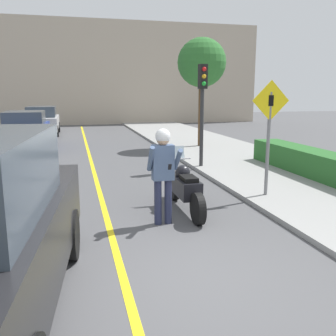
{
  "coord_description": "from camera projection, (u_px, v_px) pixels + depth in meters",
  "views": [
    {
      "loc": [
        -1.15,
        -4.51,
        2.47
      ],
      "look_at": [
        0.74,
        3.02,
        0.91
      ],
      "focal_mm": 40.0,
      "sensor_mm": 36.0,
      "label": 1
    }
  ],
  "objects": [
    {
      "name": "traffic_light",
      "position": [
        202.0,
        96.0,
        11.86
      ],
      "size": [
        0.26,
        0.3,
        3.24
      ],
      "color": "#2D2D30",
      "rests_on": "sidewalk_curb"
    },
    {
      "name": "hedge_row",
      "position": [
        310.0,
        162.0,
        11.06
      ],
      "size": [
        0.9,
        5.47,
        0.71
      ],
      "color": "#286028",
      "rests_on": "sidewalk_curb"
    },
    {
      "name": "street_tree",
      "position": [
        202.0,
        63.0,
        16.31
      ],
      "size": [
        2.13,
        2.13,
        4.72
      ],
      "color": "brown",
      "rests_on": "sidewalk_curb"
    },
    {
      "name": "parked_car_silver",
      "position": [
        42.0,
        120.0,
        22.13
      ],
      "size": [
        1.88,
        4.2,
        1.68
      ],
      "color": "black",
      "rests_on": "ground"
    },
    {
      "name": "person_biker",
      "position": [
        163.0,
        166.0,
        6.97
      ],
      "size": [
        0.59,
        0.49,
        1.83
      ],
      "color": "#282D4C",
      "rests_on": "ground"
    },
    {
      "name": "crossing_sign",
      "position": [
        269.0,
        127.0,
        8.53
      ],
      "size": [
        0.91,
        0.08,
        2.64
      ],
      "color": "slate",
      "rests_on": "sidewalk_curb"
    },
    {
      "name": "parked_car_blue",
      "position": [
        26.0,
        130.0,
        16.46
      ],
      "size": [
        1.88,
        4.2,
        1.68
      ],
      "color": "black",
      "rests_on": "ground"
    },
    {
      "name": "motorcycle",
      "position": [
        185.0,
        188.0,
        7.9
      ],
      "size": [
        0.62,
        2.37,
        1.3
      ],
      "color": "black",
      "rests_on": "ground"
    },
    {
      "name": "building_backdrop",
      "position": [
        86.0,
        73.0,
        28.98
      ],
      "size": [
        28.0,
        1.2,
        7.93
      ],
      "color": "#B2A38E",
      "rests_on": "ground"
    },
    {
      "name": "road_center_line",
      "position": [
        97.0,
        181.0,
        10.61
      ],
      "size": [
        0.12,
        36.0,
        0.01
      ],
      "color": "yellow",
      "rests_on": "ground"
    },
    {
      "name": "ground_plane",
      "position": [
        169.0,
        279.0,
        5.05
      ],
      "size": [
        80.0,
        80.0,
        0.0
      ],
      "primitive_type": "plane",
      "color": "#4C4C4F"
    },
    {
      "name": "sidewalk_curb",
      "position": [
        306.0,
        185.0,
        9.99
      ],
      "size": [
        4.4,
        44.0,
        0.1
      ],
      "color": "gray",
      "rests_on": "ground"
    }
  ]
}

